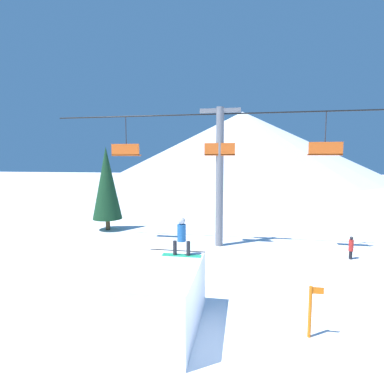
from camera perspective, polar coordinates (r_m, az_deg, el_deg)
name	(u,v)px	position (r m, az deg, el deg)	size (l,w,h in m)	color
ground_plane	(207,349)	(9.40, 2.88, -27.68)	(220.00, 220.00, 0.00)	white
mountain_ridge	(242,145)	(87.35, 9.54, 8.74)	(75.72, 75.72, 18.77)	silver
snow_ramp	(165,299)	(9.77, -5.21, -19.59)	(2.02, 3.57, 1.98)	white
snowboarder	(182,236)	(10.21, -2.00, -8.41)	(1.33, 0.29, 1.33)	#1E9E6B
chairlift	(220,166)	(17.98, 5.30, 5.03)	(20.72, 0.46, 8.31)	slate
pine_tree_near	(107,183)	(23.09, -15.95, 1.62)	(2.17, 2.17, 6.21)	#4C3823
trail_marker	(311,310)	(10.06, 21.64, -20.17)	(0.41, 0.10, 1.57)	orange
distant_skier	(351,247)	(18.10, 28.03, -9.21)	(0.24, 0.24, 1.23)	black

